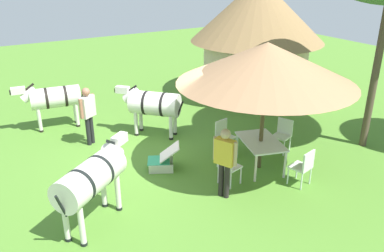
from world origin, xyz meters
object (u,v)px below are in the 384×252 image
at_px(guest_beside_umbrella, 225,157).
at_px(standing_watcher, 88,111).
at_px(shade_umbrella, 267,63).
at_px(zebra_by_umbrella, 54,98).
at_px(patio_chair_east_end, 224,134).
at_px(zebra_nearest_camera, 92,177).
at_px(zebra_toward_hut, 153,104).
at_px(patio_chair_west_end, 304,165).
at_px(thatched_hut, 257,32).
at_px(patio_dining_table, 261,144).
at_px(striped_lounge_chair, 163,159).
at_px(patio_chair_near_lawn, 228,165).
at_px(patio_chair_near_hut, 283,133).

height_order(guest_beside_umbrella, standing_watcher, standing_watcher).
relative_size(shade_umbrella, zebra_by_umbrella, 1.96).
distance_m(patio_chair_east_end, zebra_nearest_camera, 4.26).
relative_size(shade_umbrella, zebra_toward_hut, 2.47).
distance_m(patio_chair_east_end, guest_beside_umbrella, 2.28).
relative_size(zebra_by_umbrella, zebra_toward_hut, 1.26).
bearing_deg(patio_chair_east_end, patio_chair_west_end, 90.43).
bearing_deg(thatched_hut, shade_umbrella, -37.26).
bearing_deg(zebra_by_umbrella, zebra_toward_hut, -123.30).
height_order(shade_umbrella, patio_dining_table, shade_umbrella).
bearing_deg(standing_watcher, thatched_hut, 157.11).
relative_size(patio_chair_west_end, zebra_nearest_camera, 0.47).
distance_m(shade_umbrella, patio_dining_table, 2.04).
xyz_separation_m(patio_chair_east_end, guest_beside_umbrella, (1.84, -1.27, 0.46)).
relative_size(patio_dining_table, striped_lounge_chair, 1.67).
xyz_separation_m(zebra_by_umbrella, zebra_toward_hut, (2.05, 2.38, 0.01)).
bearing_deg(patio_chair_near_lawn, shade_umbrella, 90.00).
xyz_separation_m(standing_watcher, zebra_nearest_camera, (3.68, -1.04, 0.04)).
height_order(thatched_hut, patio_chair_west_end, thatched_hut).
bearing_deg(patio_chair_east_end, standing_watcher, -51.13).
bearing_deg(patio_chair_east_end, zebra_toward_hut, -73.26).
xyz_separation_m(patio_dining_table, patio_chair_west_end, (1.19, 0.29, -0.13)).
bearing_deg(zebra_by_umbrella, patio_chair_west_end, -140.14).
bearing_deg(guest_beside_umbrella, striped_lounge_chair, -6.28).
bearing_deg(striped_lounge_chair, patio_chair_near_hut, -76.05).
distance_m(patio_dining_table, standing_watcher, 4.82).
bearing_deg(patio_chair_west_end, patio_chair_east_end, 89.57).
xyz_separation_m(patio_chair_near_hut, zebra_toward_hut, (-2.76, -2.56, 0.46)).
bearing_deg(standing_watcher, zebra_toward_hut, 136.01).
bearing_deg(zebra_toward_hut, zebra_nearest_camera, -174.47).
bearing_deg(patio_chair_west_end, striped_lounge_chair, 121.70).
height_order(standing_watcher, zebra_toward_hut, standing_watcher).
bearing_deg(standing_watcher, guest_beside_umbrella, 78.70).
height_order(patio_chair_near_hut, standing_watcher, standing_watcher).
bearing_deg(patio_chair_near_lawn, standing_watcher, -164.90).
distance_m(shade_umbrella, patio_chair_near_hut, 2.50).
height_order(patio_chair_near_hut, zebra_by_umbrella, zebra_by_umbrella).
relative_size(patio_dining_table, patio_chair_near_hut, 1.75).
bearing_deg(zebra_toward_hut, standing_watcher, 125.67).
bearing_deg(patio_dining_table, guest_beside_umbrella, -67.41).
bearing_deg(thatched_hut, striped_lounge_chair, -57.84).
bearing_deg(striped_lounge_chair, patio_dining_table, -92.29).
relative_size(patio_chair_near_lawn, zebra_toward_hut, 0.53).
bearing_deg(zebra_nearest_camera, guest_beside_umbrella, 42.42).
bearing_deg(zebra_toward_hut, patio_chair_near_hut, -90.95).
bearing_deg(zebra_by_umbrella, zebra_nearest_camera, -177.75).
relative_size(thatched_hut, zebra_by_umbrella, 2.31).
bearing_deg(striped_lounge_chair, patio_chair_west_end, -107.69).
bearing_deg(shade_umbrella, patio_chair_near_lawn, -76.87).
distance_m(striped_lounge_chair, zebra_toward_hut, 2.25).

